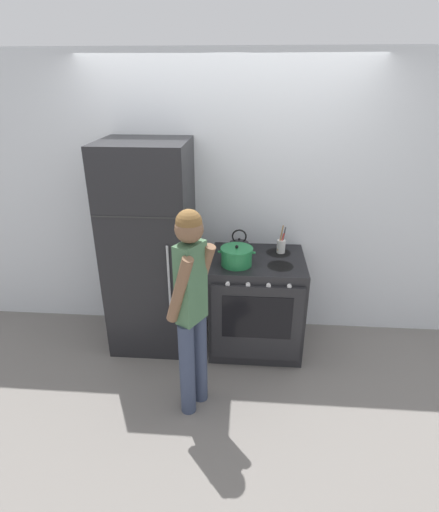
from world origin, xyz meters
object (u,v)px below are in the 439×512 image
object	(u,v)px
stove_range	(256,303)
tea_kettle	(239,245)
dutch_oven_pot	(237,256)
person	(192,304)
utensil_jar	(281,245)
refrigerator	(151,249)

from	to	relation	value
stove_range	tea_kettle	distance (m)	0.55
dutch_oven_pot	person	distance (m)	0.75
stove_range	utensil_jar	distance (m)	0.57
utensil_jar	dutch_oven_pot	bearing A→B (deg)	-143.99
stove_range	utensil_jar	size ratio (longest dim) A/B	3.42
dutch_oven_pot	tea_kettle	bearing A→B (deg)	87.00
utensil_jar	refrigerator	bearing A→B (deg)	-173.47
tea_kettle	utensil_jar	xyz separation A→B (m)	(0.37, 0.01, 0.01)
dutch_oven_pot	tea_kettle	size ratio (longest dim) A/B	1.45
stove_range	utensil_jar	xyz separation A→B (m)	(0.20, 0.17, 0.50)
tea_kettle	dutch_oven_pot	bearing A→B (deg)	-93.00
tea_kettle	person	world-z (taller)	person
refrigerator	stove_range	bearing A→B (deg)	-2.35
tea_kettle	utensil_jar	bearing A→B (deg)	1.00
dutch_oven_pot	utensil_jar	bearing A→B (deg)	36.01
stove_range	utensil_jar	bearing A→B (deg)	39.96
stove_range	person	xyz separation A→B (m)	(-0.47, -0.80, 0.45)
stove_range	refrigerator	bearing A→B (deg)	177.65
tea_kettle	refrigerator	bearing A→B (deg)	-170.86
dutch_oven_pot	utensil_jar	size ratio (longest dim) A/B	1.21
dutch_oven_pot	person	xyz separation A→B (m)	(-0.28, -0.69, -0.06)
dutch_oven_pot	utensil_jar	world-z (taller)	utensil_jar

